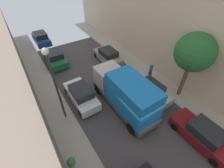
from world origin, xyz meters
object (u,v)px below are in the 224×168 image
Objects in this scene: parked_car_left_5 at (41,38)px; parked_car_right_2 at (149,90)px; delivery_truck at (125,93)px; potted_plant_1 at (71,163)px; lamp_post at (54,78)px; parked_car_left_3 at (81,95)px; parked_car_left_4 at (55,58)px; parked_car_right_1 at (202,134)px; parked_car_right_3 at (108,56)px; pedestrian at (151,70)px; street_tree_1 at (194,53)px.

parked_car_right_2 is (5.40, -16.27, 0.00)m from parked_car_left_5.
delivery_truck is (2.70, -16.18, 1.07)m from parked_car_left_5.
potted_plant_1 is 0.15× the size of lamp_post.
parked_car_left_3 is 5.71m from potted_plant_1.
parked_car_left_4 is 0.64× the size of delivery_truck.
parked_car_left_4 reaches higher than potted_plant_1.
parked_car_left_5 is 0.69× the size of lamp_post.
delivery_truck is at bearing 116.77° from parked_car_right_1.
potted_plant_1 is (-2.92, -4.90, -0.05)m from parked_car_left_3.
parked_car_right_2 is at bearing -14.61° from lamp_post.
parked_car_right_3 is (0.00, 12.31, 0.00)m from parked_car_right_1.
parked_car_left_5 and parked_car_right_2 have the same top height.
lamp_post is (-9.25, -0.01, 3.05)m from pedestrian.
street_tree_1 is at bearing -28.43° from parked_car_left_3.
parked_car_right_2 is (5.40, -10.11, 0.00)m from parked_car_left_4.
parked_car_right_2 is at bearing -27.84° from parked_car_left_3.
parked_car_right_3 is 4.70× the size of potted_plant_1.
street_tree_1 is 0.96× the size of lamp_post.
parked_car_left_3 is 2.44× the size of pedestrian.
potted_plant_1 is at bearing -104.46° from lamp_post.
parked_car_left_4 and parked_car_right_2 have the same top height.
parked_car_right_3 is at bearing 35.17° from lamp_post.
potted_plant_1 is at bearing 158.91° from parked_car_right_1.
parked_car_left_5 is at bearing 117.10° from pedestrian.
delivery_truck is 6.12m from potted_plant_1.
potted_plant_1 is at bearing -103.50° from parked_car_left_4.
parked_car_left_3 is 7.26m from parked_car_left_4.
parked_car_left_3 and parked_car_right_1 have the same top height.
parked_car_right_2 is 0.64× the size of delivery_truck.
parked_car_left_4 is at bearing 90.00° from parked_car_left_3.
delivery_truck reaches higher than parked_car_right_1.
parked_car_right_1 is at bearing -56.35° from parked_car_left_3.
pedestrian reaches higher than parked_car_right_3.
parked_car_right_2 is 7.05m from parked_car_right_3.
parked_car_left_5 is at bearing 80.95° from potted_plant_1.
potted_plant_1 is (-10.27, -3.96, -0.40)m from pedestrian.
parked_car_left_4 is 12.51m from potted_plant_1.
parked_car_right_2 is 8.28m from lamp_post.
parked_car_right_3 is at bearing -29.59° from parked_car_left_4.
parked_car_left_5 is 2.44× the size of pedestrian.
parked_car_right_1 is 0.69× the size of lamp_post.
delivery_truck is (-2.70, 5.35, 1.07)m from parked_car_right_1.
lamp_post is at bearing -97.53° from parked_car_left_5.
street_tree_1 reaches higher than parked_car_left_3.
parked_car_left_3 is 4.01m from delivery_truck.
parked_car_left_3 and parked_car_right_3 have the same top height.
lamp_post reaches higher than parked_car_left_5.
pedestrian is at bearing -62.90° from parked_car_left_5.
street_tree_1 is (2.47, 3.85, 3.77)m from parked_car_right_1.
parked_car_right_1 is at bearing -63.23° from delivery_truck.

